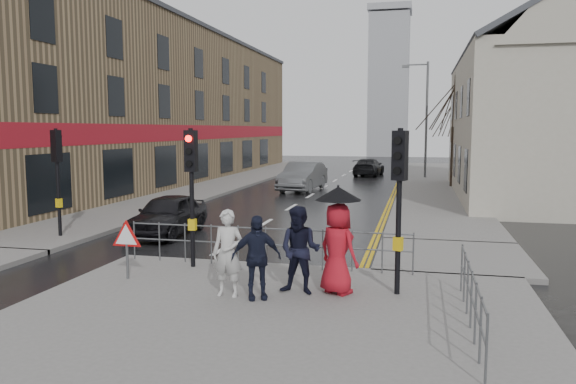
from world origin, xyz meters
The scene contains 24 objects.
ground centered at (0.00, 0.00, 0.00)m, with size 120.00×120.00×0.00m, color black.
near_pavement centered at (3.00, -3.50, 0.07)m, with size 10.00×9.00×0.14m, color #605E5B.
left_pavement centered at (-6.50, 23.00, 0.07)m, with size 4.00×44.00×0.14m, color #605E5B.
right_pavement centered at (6.50, 25.00, 0.07)m, with size 4.00×40.00×0.14m, color #605E5B.
pavement_bridge_right centered at (6.50, 3.00, 0.07)m, with size 4.00×4.20×0.14m, color #605E5B.
building_left_terrace centered at (-12.00, 22.00, 5.00)m, with size 8.00×42.00×10.00m, color #89714F.
building_right_cream centered at (12.00, 18.00, 4.78)m, with size 9.00×16.40×10.10m.
church_tower centered at (1.50, 62.00, 9.00)m, with size 5.00×5.00×18.00m, color #94979C.
traffic_signal_near_left centered at (0.20, 0.20, 2.46)m, with size 0.28×0.27×3.40m.
traffic_signal_near_right centered at (5.20, -1.00, 2.46)m, with size 0.34×0.33×3.40m.
traffic_signal_far_left centered at (-5.50, 3.00, 2.46)m, with size 0.34×0.33×3.40m.
guard_railing_front centered at (1.95, 0.60, 0.86)m, with size 7.14×0.04×1.00m.
guard_railing_side centered at (6.50, -2.75, 0.84)m, with size 0.04×4.54×1.00m.
warning_sign centered at (-0.80, -1.21, 1.04)m, with size 0.80×0.07×1.35m.
street_lamp centered at (5.82, 28.00, 4.71)m, with size 1.83×0.25×8.00m.
tree_near centered at (7.50, 22.00, 5.14)m, with size 2.40×2.40×6.58m.
tree_far centered at (8.00, 30.00, 4.42)m, with size 2.40×2.40×5.64m.
pedestrian_a centered at (1.86, -1.94, 1.03)m, with size 0.65×0.42×1.77m, color #B7B6B2.
pedestrian_b centered at (3.25, -1.44, 1.05)m, with size 0.88×0.69×1.81m, color black.
pedestrian_with_umbrella centered at (3.99, -1.24, 1.31)m, with size 1.10×1.00×2.22m.
pedestrian_d centered at (2.47, -1.98, 0.98)m, with size 0.99×0.41×1.69m, color black.
car_parked centered at (-2.55, 4.59, 0.68)m, with size 1.60×3.98×1.35m, color black.
car_mid centered at (-0.90, 18.90, 0.82)m, with size 1.73×4.97×1.64m, color #4E5053.
car_far centered at (1.86, 30.23, 0.65)m, with size 1.83×4.51×1.31m, color black.
Camera 1 is at (5.58, -12.47, 3.52)m, focal length 35.00 mm.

